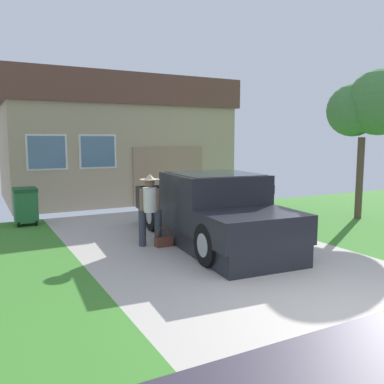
% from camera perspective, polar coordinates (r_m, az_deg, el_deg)
% --- Properties ---
extents(pickup_truck, '(2.29, 5.45, 1.58)m').
position_cam_1_polar(pickup_truck, '(9.14, 2.98, -2.93)').
color(pickup_truck, black).
rests_on(pickup_truck, ground).
extents(person_with_hat, '(0.50, 0.43, 1.59)m').
position_cam_1_polar(person_with_hat, '(8.96, -5.88, -2.00)').
color(person_with_hat, '#333842').
rests_on(person_with_hat, ground).
extents(handbag, '(0.38, 0.18, 0.43)m').
position_cam_1_polar(handbag, '(9.00, -3.97, -6.79)').
color(handbag, brown).
rests_on(handbag, ground).
extents(house_with_garage, '(8.38, 5.69, 4.57)m').
position_cam_1_polar(house_with_garage, '(16.83, -11.01, 7.19)').
color(house_with_garage, tan).
rests_on(house_with_garage, ground).
extents(front_yard_tree, '(2.03, 2.31, 4.29)m').
position_cam_1_polar(front_yard_tree, '(13.05, 23.58, 10.93)').
color(front_yard_tree, brown).
rests_on(front_yard_tree, ground).
extents(wheeled_trash_bin, '(0.60, 0.72, 1.01)m').
position_cam_1_polar(wheeled_trash_bin, '(12.04, -22.21, -1.66)').
color(wheeled_trash_bin, '#286B38').
rests_on(wheeled_trash_bin, ground).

